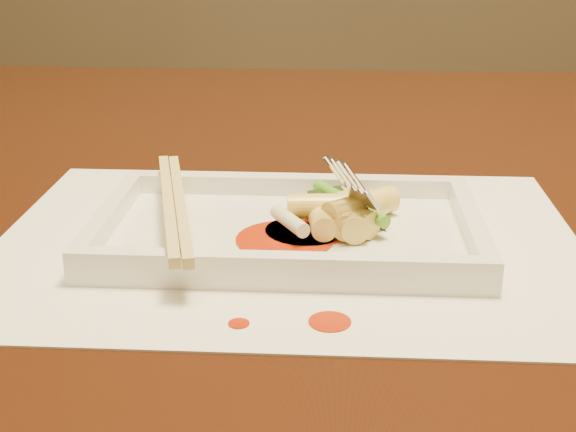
# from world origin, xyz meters

# --- Properties ---
(table) EXTENTS (1.40, 0.90, 0.75)m
(table) POSITION_xyz_m (0.00, 0.00, 0.65)
(table) COLOR black
(table) RESTS_ON ground
(placemat) EXTENTS (0.40, 0.30, 0.00)m
(placemat) POSITION_xyz_m (-0.03, -0.18, 0.75)
(placemat) COLOR white
(placemat) RESTS_ON table
(sauce_splatter_a) EXTENTS (0.02, 0.02, 0.00)m
(sauce_splatter_a) POSITION_xyz_m (0.00, -0.29, 0.75)
(sauce_splatter_a) COLOR #AE2305
(sauce_splatter_a) RESTS_ON placemat
(sauce_splatter_b) EXTENTS (0.01, 0.01, 0.00)m
(sauce_splatter_b) POSITION_xyz_m (-0.05, -0.30, 0.75)
(sauce_splatter_b) COLOR #AE2305
(sauce_splatter_b) RESTS_ON placemat
(plate_base) EXTENTS (0.26, 0.16, 0.01)m
(plate_base) POSITION_xyz_m (-0.03, -0.18, 0.76)
(plate_base) COLOR white
(plate_base) RESTS_ON placemat
(plate_rim_far) EXTENTS (0.26, 0.01, 0.01)m
(plate_rim_far) POSITION_xyz_m (-0.03, -0.10, 0.77)
(plate_rim_far) COLOR white
(plate_rim_far) RESTS_ON plate_base
(plate_rim_near) EXTENTS (0.26, 0.01, 0.01)m
(plate_rim_near) POSITION_xyz_m (-0.03, -0.25, 0.77)
(plate_rim_near) COLOR white
(plate_rim_near) RESTS_ON plate_base
(plate_rim_left) EXTENTS (0.01, 0.14, 0.01)m
(plate_rim_left) POSITION_xyz_m (-0.15, -0.18, 0.77)
(plate_rim_left) COLOR white
(plate_rim_left) RESTS_ON plate_base
(plate_rim_right) EXTENTS (0.01, 0.14, 0.01)m
(plate_rim_right) POSITION_xyz_m (0.09, -0.18, 0.77)
(plate_rim_right) COLOR white
(plate_rim_right) RESTS_ON plate_base
(veg_piece) EXTENTS (0.05, 0.04, 0.01)m
(veg_piece) POSITION_xyz_m (0.01, -0.14, 0.77)
(veg_piece) COLOR black
(veg_piece) RESTS_ON plate_base
(scallion_white) EXTENTS (0.03, 0.04, 0.01)m
(scallion_white) POSITION_xyz_m (-0.03, -0.19, 0.77)
(scallion_white) COLOR #EAEACC
(scallion_white) RESTS_ON plate_base
(scallion_green) EXTENTS (0.05, 0.08, 0.01)m
(scallion_green) POSITION_xyz_m (0.01, -0.16, 0.77)
(scallion_green) COLOR #3E9117
(scallion_green) RESTS_ON plate_base
(chopstick_a) EXTENTS (0.05, 0.20, 0.01)m
(chopstick_a) POSITION_xyz_m (-0.11, -0.18, 0.78)
(chopstick_a) COLOR #D6BC6B
(chopstick_a) RESTS_ON plate_rim_near
(chopstick_b) EXTENTS (0.05, 0.20, 0.01)m
(chopstick_b) POSITION_xyz_m (-0.10, -0.18, 0.78)
(chopstick_b) COLOR #D6BC6B
(chopstick_b) RESTS_ON plate_rim_near
(fork) EXTENTS (0.09, 0.10, 0.14)m
(fork) POSITION_xyz_m (0.04, -0.16, 0.83)
(fork) COLOR silver
(fork) RESTS_ON plate_base
(sauce_blob_0) EXTENTS (0.06, 0.06, 0.00)m
(sauce_blob_0) POSITION_xyz_m (-0.02, -0.18, 0.76)
(sauce_blob_0) COLOR #AE2305
(sauce_blob_0) RESTS_ON plate_base
(sauce_blob_1) EXTENTS (0.07, 0.07, 0.00)m
(sauce_blob_1) POSITION_xyz_m (-0.03, -0.20, 0.76)
(sauce_blob_1) COLOR #AE2305
(sauce_blob_1) RESTS_ON plate_base
(rice_cake_0) EXTENTS (0.03, 0.05, 0.02)m
(rice_cake_0) POSITION_xyz_m (0.01, -0.18, 0.77)
(rice_cake_0) COLOR #FAE974
(rice_cake_0) RESTS_ON plate_base
(rice_cake_1) EXTENTS (0.02, 0.05, 0.02)m
(rice_cake_1) POSITION_xyz_m (-0.01, -0.18, 0.77)
(rice_cake_1) COLOR #FAE974
(rice_cake_1) RESTS_ON plate_base
(rice_cake_2) EXTENTS (0.05, 0.02, 0.02)m
(rice_cake_2) POSITION_xyz_m (-0.01, -0.17, 0.78)
(rice_cake_2) COLOR #FAE974
(rice_cake_2) RESTS_ON plate_base
(rice_cake_3) EXTENTS (0.04, 0.04, 0.02)m
(rice_cake_3) POSITION_xyz_m (0.01, -0.18, 0.77)
(rice_cake_3) COLOR #FAE974
(rice_cake_3) RESTS_ON plate_base
(rice_cake_4) EXTENTS (0.05, 0.04, 0.02)m
(rice_cake_4) POSITION_xyz_m (0.02, -0.15, 0.77)
(rice_cake_4) COLOR #FAE974
(rice_cake_4) RESTS_ON plate_base
(rice_cake_5) EXTENTS (0.05, 0.05, 0.02)m
(rice_cake_5) POSITION_xyz_m (0.02, -0.18, 0.78)
(rice_cake_5) COLOR #FAE974
(rice_cake_5) RESTS_ON plate_base
(rice_cake_6) EXTENTS (0.02, 0.05, 0.02)m
(rice_cake_6) POSITION_xyz_m (0.01, -0.18, 0.77)
(rice_cake_6) COLOR #FAE974
(rice_cake_6) RESTS_ON plate_base
(rice_cake_7) EXTENTS (0.04, 0.06, 0.02)m
(rice_cake_7) POSITION_xyz_m (0.02, -0.17, 0.77)
(rice_cake_7) COLOR #FAE974
(rice_cake_7) RESTS_ON plate_base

